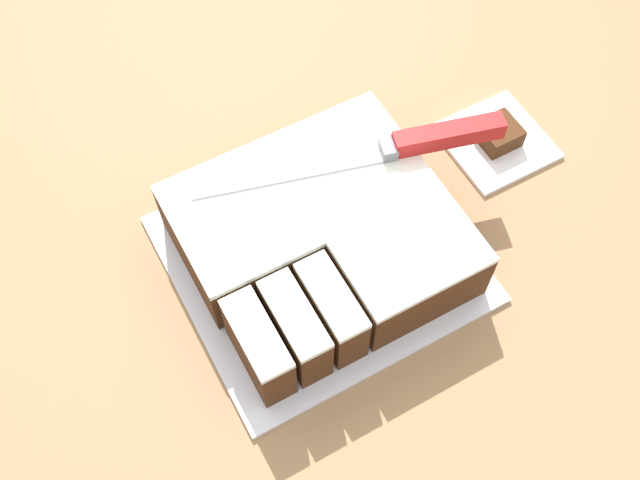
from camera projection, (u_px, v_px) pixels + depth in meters
The scene contains 7 objects.
ground_plane at pixel (326, 424), 1.65m from camera, with size 8.00×8.00×0.00m, color #9E9384.
countertop at pixel (328, 347), 1.26m from camera, with size 1.40×1.10×0.90m.
cake_board at pixel (320, 259), 0.83m from camera, with size 0.31×0.29×0.01m.
cake at pixel (321, 237), 0.80m from camera, with size 0.27×0.25×0.08m.
knife at pixel (415, 143), 0.80m from camera, with size 0.34×0.11×0.02m.
paper_napkin at pixel (496, 142), 0.92m from camera, with size 0.12×0.12×0.01m.
brownie at pixel (498, 134), 0.90m from camera, with size 0.05×0.05×0.03m.
Camera 1 is at (-0.24, -0.41, 1.63)m, focal length 42.00 mm.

